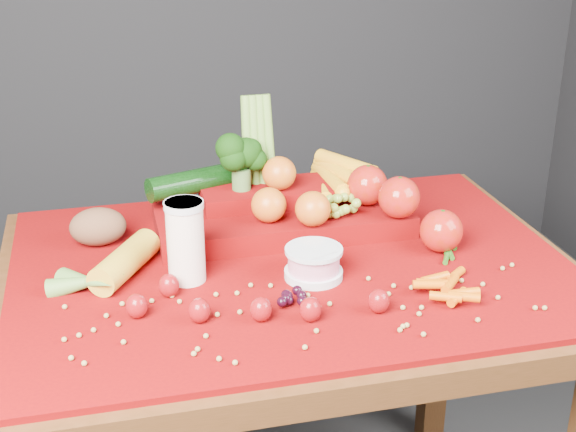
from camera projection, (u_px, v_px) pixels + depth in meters
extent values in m
cube|color=#351E0C|center=(290.00, 279.00, 1.55)|extent=(1.10, 0.80, 0.05)
cube|color=#351E0C|center=(60.00, 379.00, 1.89)|extent=(0.06, 0.06, 0.70)
cube|color=#351E0C|center=(438.00, 328.00, 2.10)|extent=(0.06, 0.06, 0.70)
cube|color=#6E0403|center=(290.00, 265.00, 1.54)|extent=(1.05, 0.75, 0.01)
cylinder|color=white|center=(186.00, 241.00, 1.44)|extent=(0.07, 0.07, 0.15)
cylinder|color=silver|center=(184.00, 205.00, 1.41)|extent=(0.07, 0.07, 0.01)
cylinder|color=silver|center=(314.00, 274.00, 1.48)|extent=(0.11, 0.11, 0.01)
cylinder|color=pink|center=(314.00, 259.00, 1.47)|extent=(0.09, 0.09, 0.04)
cylinder|color=silver|center=(314.00, 250.00, 1.46)|extent=(0.11, 0.11, 0.01)
ellipsoid|color=maroon|center=(169.00, 285.00, 1.41)|extent=(0.04, 0.04, 0.04)
cone|color=#13460C|center=(168.00, 275.00, 1.40)|extent=(0.03, 0.03, 0.01)
ellipsoid|color=maroon|center=(137.00, 306.00, 1.34)|extent=(0.04, 0.04, 0.04)
cone|color=#13460C|center=(136.00, 295.00, 1.33)|extent=(0.03, 0.03, 0.01)
ellipsoid|color=maroon|center=(199.00, 311.00, 1.33)|extent=(0.04, 0.04, 0.04)
cone|color=#13460C|center=(199.00, 300.00, 1.32)|extent=(0.03, 0.03, 0.01)
ellipsoid|color=maroon|center=(261.00, 309.00, 1.33)|extent=(0.04, 0.04, 0.04)
cone|color=#13460C|center=(261.00, 299.00, 1.32)|extent=(0.03, 0.03, 0.01)
ellipsoid|color=maroon|center=(310.00, 309.00, 1.33)|extent=(0.04, 0.04, 0.04)
cone|color=#13460C|center=(311.00, 299.00, 1.32)|extent=(0.03, 0.03, 0.01)
ellipsoid|color=maroon|center=(379.00, 301.00, 1.36)|extent=(0.04, 0.04, 0.04)
cone|color=#13460C|center=(379.00, 290.00, 1.35)|extent=(0.03, 0.03, 0.01)
ellipsoid|color=maroon|center=(195.00, 257.00, 1.51)|extent=(0.04, 0.04, 0.04)
cone|color=#13460C|center=(195.00, 248.00, 1.50)|extent=(0.03, 0.03, 0.01)
ellipsoid|color=maroon|center=(110.00, 276.00, 1.44)|extent=(0.04, 0.04, 0.04)
cone|color=#13460C|center=(109.00, 266.00, 1.43)|extent=(0.03, 0.03, 0.01)
cylinder|color=gold|center=(125.00, 262.00, 1.48)|extent=(0.14, 0.18, 0.06)
ellipsoid|color=brown|center=(98.00, 227.00, 1.60)|extent=(0.11, 0.08, 0.08)
cube|color=#6E0403|center=(283.00, 220.00, 1.67)|extent=(0.52, 0.22, 0.04)
cube|color=#6E0403|center=(268.00, 194.00, 1.69)|extent=(0.28, 0.12, 0.03)
sphere|color=#AB111C|center=(399.00, 197.00, 1.61)|extent=(0.09, 0.09, 0.09)
sphere|color=#AB111C|center=(441.00, 231.00, 1.57)|extent=(0.09, 0.09, 0.09)
sphere|color=#AB111C|center=(367.00, 185.00, 1.67)|extent=(0.09, 0.09, 0.09)
sphere|color=#B4491B|center=(269.00, 205.00, 1.59)|extent=(0.07, 0.07, 0.07)
sphere|color=#B4491B|center=(313.00, 209.00, 1.57)|extent=(0.07, 0.07, 0.07)
sphere|color=#B4491B|center=(279.00, 173.00, 1.66)|extent=(0.07, 0.07, 0.07)
cylinder|color=gold|center=(321.00, 186.00, 1.74)|extent=(0.06, 0.17, 0.04)
cylinder|color=gold|center=(330.00, 179.00, 1.74)|extent=(0.04, 0.17, 0.04)
cylinder|color=gold|center=(339.00, 172.00, 1.73)|extent=(0.07, 0.17, 0.04)
cylinder|color=gold|center=(346.00, 165.00, 1.73)|extent=(0.10, 0.17, 0.04)
cylinder|color=#3F662D|center=(241.00, 179.00, 1.67)|extent=(0.04, 0.04, 0.04)
cylinder|color=olive|center=(247.00, 148.00, 1.68)|extent=(0.03, 0.06, 0.22)
cylinder|color=olive|center=(254.00, 148.00, 1.69)|extent=(0.02, 0.06, 0.22)
cylinder|color=olive|center=(262.00, 147.00, 1.69)|extent=(0.02, 0.06, 0.22)
cylinder|color=olive|center=(269.00, 146.00, 1.69)|extent=(0.03, 0.06, 0.22)
cylinder|color=black|center=(199.00, 181.00, 1.69)|extent=(0.23, 0.12, 0.05)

